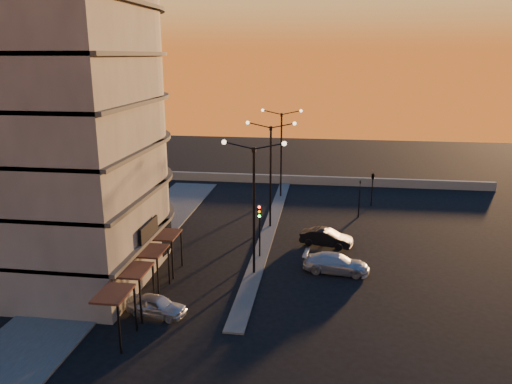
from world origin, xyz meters
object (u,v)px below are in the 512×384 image
object	(u,v)px
streetlamp_mid	(271,166)
car_wagon	(336,263)
car_sedan	(326,238)
traffic_light_main	(260,222)
car_hatchback	(156,305)

from	to	relation	value
streetlamp_mid	car_wagon	bearing A→B (deg)	-57.22
streetlamp_mid	car_sedan	world-z (taller)	streetlamp_mid
streetlamp_mid	car_wagon	world-z (taller)	streetlamp_mid
traffic_light_main	car_hatchback	xyz separation A→B (m)	(-4.89, -9.39, -2.27)
car_hatchback	car_wagon	size ratio (longest dim) A/B	0.78
streetlamp_mid	car_hatchback	xyz separation A→B (m)	(-4.89, -16.52, -4.97)
car_hatchback	car_wagon	world-z (taller)	car_wagon
car_sedan	streetlamp_mid	bearing A→B (deg)	66.76
streetlamp_mid	car_sedan	size ratio (longest dim) A/B	2.27
streetlamp_mid	car_wagon	distance (m)	11.66
streetlamp_mid	traffic_light_main	xyz separation A→B (m)	(0.00, -7.13, -2.70)
car_wagon	traffic_light_main	bearing A→B (deg)	79.36
car_hatchback	car_sedan	distance (m)	16.09
traffic_light_main	car_hatchback	distance (m)	10.83
car_wagon	car_hatchback	bearing A→B (deg)	132.18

